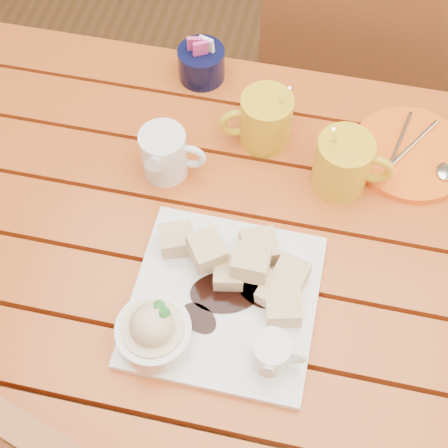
% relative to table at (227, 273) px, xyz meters
% --- Properties ---
extents(ground, '(5.00, 5.00, 0.00)m').
position_rel_table_xyz_m(ground, '(0.00, -0.00, -0.64)').
color(ground, brown).
rests_on(ground, ground).
extents(table, '(1.20, 0.79, 0.75)m').
position_rel_table_xyz_m(table, '(0.00, 0.00, 0.00)').
color(table, '#A54915').
rests_on(table, ground).
extents(dessert_plate, '(0.27, 0.27, 0.11)m').
position_rel_table_xyz_m(dessert_plate, '(0.00, -0.12, 0.14)').
color(dessert_plate, white).
rests_on(dessert_plate, table).
extents(coffee_mug_left, '(0.12, 0.09, 0.15)m').
position_rel_table_xyz_m(coffee_mug_left, '(0.02, 0.22, 0.16)').
color(coffee_mug_left, gold).
rests_on(coffee_mug_left, table).
extents(coffee_mug_right, '(0.13, 0.09, 0.15)m').
position_rel_table_xyz_m(coffee_mug_right, '(0.16, 0.15, 0.16)').
color(coffee_mug_right, gold).
rests_on(coffee_mug_right, table).
extents(cream_pitcher, '(0.11, 0.09, 0.09)m').
position_rel_table_xyz_m(cream_pitcher, '(-0.13, 0.12, 0.16)').
color(cream_pitcher, white).
rests_on(cream_pitcher, table).
extents(sugar_caddy, '(0.09, 0.09, 0.09)m').
position_rel_table_xyz_m(sugar_caddy, '(-0.12, 0.34, 0.14)').
color(sugar_caddy, black).
rests_on(sugar_caddy, table).
extents(orange_saucer, '(0.20, 0.20, 0.02)m').
position_rel_table_xyz_m(orange_saucer, '(0.27, 0.23, 0.11)').
color(orange_saucer, orange).
rests_on(orange_saucer, table).
extents(chair_far, '(0.46, 0.46, 0.97)m').
position_rel_table_xyz_m(chair_far, '(0.18, 0.68, -0.10)').
color(chair_far, brown).
rests_on(chair_far, ground).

